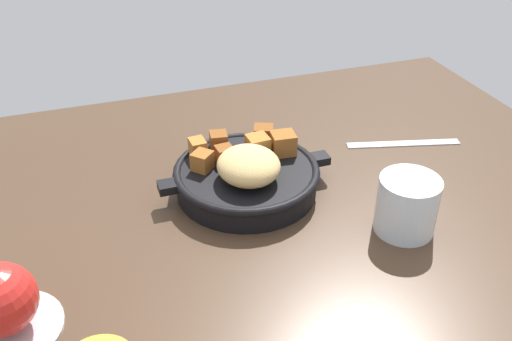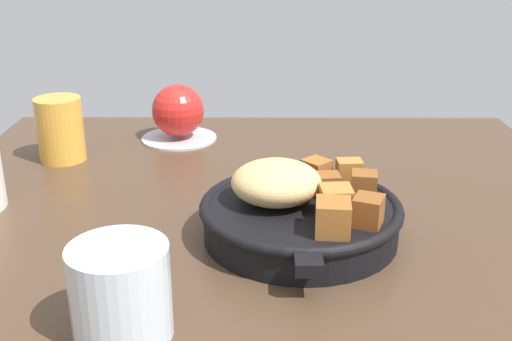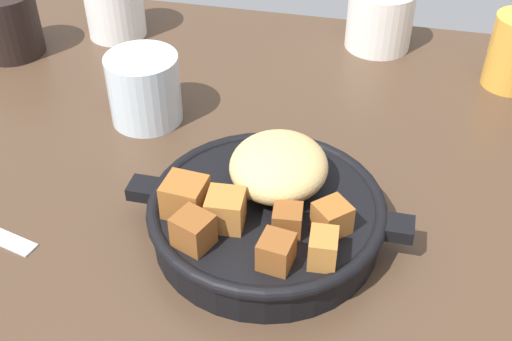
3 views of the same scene
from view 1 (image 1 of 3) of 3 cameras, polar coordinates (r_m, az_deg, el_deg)
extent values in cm
cube|color=#473323|center=(79.59, 3.61, -3.64)|extent=(95.77, 78.77, 2.40)
cylinder|color=black|center=(79.50, -0.95, -0.95)|extent=(19.65, 19.65, 3.65)
torus|color=black|center=(78.66, -0.96, -0.02)|extent=(20.45, 20.45, 1.20)
cube|color=black|center=(76.73, -8.82, -1.63)|extent=(2.64, 2.40, 1.20)
cube|color=black|center=(82.30, 6.36, 1.18)|extent=(2.64, 2.40, 1.20)
ellipsoid|color=tan|center=(75.22, -0.75, 0.50)|extent=(8.45, 9.05, 4.31)
cube|color=#A86B2D|center=(80.99, 0.18, 2.51)|extent=(3.15, 3.15, 2.96)
cube|color=brown|center=(79.70, -3.18, 1.64)|extent=(2.52, 2.52, 2.32)
cube|color=#935623|center=(81.51, 2.74, 2.74)|extent=(3.60, 3.41, 3.12)
cube|color=brown|center=(82.73, -3.77, 2.98)|extent=(2.80, 2.89, 2.56)
cube|color=#A86B2D|center=(81.12, -5.87, 2.25)|extent=(2.28, 2.77, 2.65)
cube|color=#935623|center=(78.17, -5.41, 0.96)|extent=(3.58, 3.57, 2.60)
cube|color=brown|center=(83.83, 0.77, 3.58)|extent=(3.56, 3.44, 2.80)
cylinder|color=#B7BABF|center=(66.43, -23.55, -14.29)|extent=(11.11, 11.11, 0.60)
cube|color=silver|center=(94.51, 14.58, 2.68)|extent=(18.12, 6.12, 0.36)
cylinder|color=silver|center=(73.84, 14.92, -3.37)|extent=(7.71, 7.71, 7.54)
camera|label=2|loc=(0.99, 35.16, 17.79)|focal=44.06mm
camera|label=3|loc=(1.03, -13.90, 28.85)|focal=45.16mm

